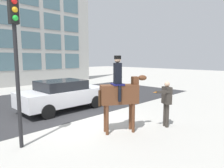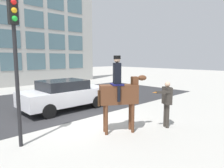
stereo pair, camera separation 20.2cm
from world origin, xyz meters
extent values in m
plane|color=#B2AFA8|center=(0.00, 0.00, 0.00)|extent=(80.00, 80.00, 0.00)
cube|color=#2D2D30|center=(0.00, 4.75, 0.00)|extent=(20.87, 8.50, 0.01)
cube|color=slate|center=(1.15, 12.83, 2.28)|extent=(1.84, 0.02, 1.61)
cube|color=slate|center=(3.44, 12.83, 2.28)|extent=(1.84, 0.02, 1.61)
cube|color=slate|center=(5.74, 12.83, 2.28)|extent=(1.84, 0.02, 1.61)
cube|color=slate|center=(8.03, 12.83, 2.28)|extent=(1.84, 0.02, 1.61)
cube|color=slate|center=(1.15, 12.83, 4.29)|extent=(1.84, 0.02, 1.61)
cube|color=slate|center=(3.44, 12.83, 4.29)|extent=(1.84, 0.02, 1.61)
cube|color=slate|center=(5.74, 12.83, 4.29)|extent=(1.84, 0.02, 1.61)
cube|color=slate|center=(8.03, 12.83, 4.29)|extent=(1.84, 0.02, 1.61)
cube|color=slate|center=(1.15, 12.83, 6.30)|extent=(1.84, 0.02, 1.61)
cube|color=slate|center=(3.44, 12.83, 6.30)|extent=(1.84, 0.02, 1.61)
cube|color=slate|center=(5.74, 12.83, 6.30)|extent=(1.84, 0.02, 1.61)
cube|color=slate|center=(8.03, 12.83, 6.30)|extent=(1.84, 0.02, 1.61)
cube|color=slate|center=(5.74, 12.83, 8.31)|extent=(1.84, 0.02, 1.61)
cube|color=slate|center=(8.03, 12.83, 8.31)|extent=(1.84, 0.02, 1.61)
cube|color=#59331E|center=(0.08, -1.61, 1.37)|extent=(1.35, 1.06, 0.66)
cylinder|color=#59331E|center=(0.56, -1.73, 0.52)|extent=(0.11, 0.11, 1.03)
cylinder|color=#59331E|center=(0.40, -1.99, 0.52)|extent=(0.11, 0.11, 1.03)
cylinder|color=#59331E|center=(-0.25, -1.24, 0.52)|extent=(0.11, 0.11, 1.03)
cylinder|color=#59331E|center=(-0.41, -1.50, 0.52)|extent=(0.11, 0.11, 1.03)
cube|color=#59331E|center=(0.57, -1.91, 1.72)|extent=(0.30, 0.31, 0.50)
cube|color=#382314|center=(0.47, -1.85, 1.74)|extent=(0.08, 0.09, 0.45)
ellipsoid|color=#59331E|center=(0.81, -2.06, 1.92)|extent=(0.38, 0.34, 0.19)
cube|color=silver|center=(0.89, -2.11, 1.94)|extent=(0.12, 0.10, 0.08)
cylinder|color=#382314|center=(-0.52, -1.25, 1.26)|extent=(0.09, 0.09, 0.55)
cube|color=#14144C|center=(0.02, -1.58, 1.72)|extent=(0.59, 0.61, 0.05)
cube|color=black|center=(0.02, -1.58, 2.10)|extent=(0.35, 0.39, 0.71)
sphere|color=#D1A889|center=(0.02, -1.58, 2.57)|extent=(0.22, 0.22, 0.22)
cylinder|color=black|center=(0.02, -1.58, 2.64)|extent=(0.24, 0.24, 0.12)
cylinder|color=black|center=(0.16, -1.35, 1.43)|extent=(0.11, 0.11, 0.53)
cylinder|color=black|center=(-0.12, -1.81, 1.43)|extent=(0.11, 0.11, 0.53)
cylinder|color=#332D28|center=(1.71, -2.59, 0.45)|extent=(0.13, 0.13, 0.90)
cylinder|color=#332D28|center=(1.79, -2.45, 0.45)|extent=(0.13, 0.13, 0.90)
cube|color=#332D28|center=(1.75, -2.52, 1.22)|extent=(0.38, 0.46, 0.65)
sphere|color=#D1A889|center=(1.75, -2.52, 1.64)|extent=(0.20, 0.20, 0.20)
cube|color=#332D28|center=(1.42, -2.55, 1.40)|extent=(0.53, 0.34, 0.09)
cone|color=orange|center=(1.12, -2.38, 1.40)|extent=(0.18, 0.12, 0.04)
cube|color=silver|center=(0.40, 2.52, 0.69)|extent=(4.36, 1.95, 0.72)
cube|color=black|center=(0.29, 2.52, 1.28)|extent=(2.18, 1.71, 0.46)
cylinder|color=black|center=(1.75, 1.62, 0.32)|extent=(0.65, 0.23, 0.65)
cylinder|color=black|center=(1.75, 3.41, 0.32)|extent=(0.65, 0.23, 0.65)
cylinder|color=black|center=(-0.96, 1.62, 0.32)|extent=(0.65, 0.23, 0.65)
cylinder|color=black|center=(-0.96, 3.41, 0.32)|extent=(0.65, 0.23, 0.65)
cylinder|color=black|center=(-2.86, -0.39, 1.77)|extent=(0.11, 0.11, 3.54)
cube|color=black|center=(-2.86, -0.39, 3.90)|extent=(0.24, 0.19, 0.72)
sphere|color=red|center=(-2.86, -0.50, 4.12)|extent=(0.15, 0.15, 0.15)
sphere|color=orange|center=(-2.86, -0.50, 3.90)|extent=(0.15, 0.15, 0.15)
sphere|color=green|center=(-2.86, -0.50, 3.68)|extent=(0.15, 0.15, 0.15)
camera|label=1|loc=(-4.99, -6.23, 2.62)|focal=32.00mm
camera|label=2|loc=(-4.84, -6.37, 2.62)|focal=32.00mm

